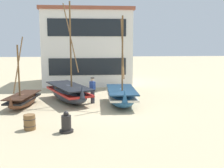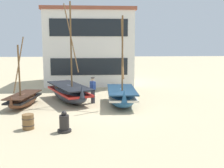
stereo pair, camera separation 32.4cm
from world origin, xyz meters
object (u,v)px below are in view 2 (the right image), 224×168
wooden_barrel (28,122)px  capstan_winch (64,124)px  fishing_boat_centre_large (122,96)px  fishing_boat_far_right (69,92)px  fishing_boat_near_left (23,99)px  harbor_building_main (89,47)px  fisherman_by_hull (93,90)px

wooden_barrel → capstan_winch: bearing=-16.2°
fishing_boat_centre_large → fishing_boat_far_right: fishing_boat_far_right is taller
fishing_boat_near_left → fishing_boat_far_right: 2.95m
capstan_winch → fishing_boat_centre_large: bearing=58.2°
fishing_boat_centre_large → capstan_winch: fishing_boat_centre_large is taller
capstan_winch → harbor_building_main: bearing=86.1°
fishing_boat_centre_large → wooden_barrel: size_ratio=7.82×
fishing_boat_centre_large → capstan_winch: bearing=-121.8°
fishing_boat_far_right → fisherman_by_hull: bearing=-20.8°
fishing_boat_far_right → wooden_barrel: bearing=-103.5°
fishing_boat_near_left → fishing_boat_far_right: fishing_boat_far_right is taller
fishing_boat_centre_large → fishing_boat_near_left: bearing=179.3°
fisherman_by_hull → wooden_barrel: size_ratio=2.41×
wooden_barrel → harbor_building_main: size_ratio=0.09×
fishing_boat_far_right → wooden_barrel: size_ratio=9.21×
fishing_boat_near_left → wooden_barrel: fishing_boat_near_left is taller
wooden_barrel → harbor_building_main: (2.70, 14.41, 3.14)m
fishing_boat_centre_large → capstan_winch: 5.85m
fishing_boat_centre_large → fisherman_by_hull: bearing=159.6°
fisherman_by_hull → capstan_winch: size_ratio=1.78×
fishing_boat_centre_large → wooden_barrel: (-4.76, -4.48, -0.23)m
fishing_boat_far_right → harbor_building_main: bearing=81.4°
capstan_winch → wooden_barrel: 1.75m
wooden_barrel → harbor_building_main: bearing=79.4°
fishing_boat_far_right → harbor_building_main: harbor_building_main is taller
fisherman_by_hull → wooden_barrel: (-2.96, -5.15, -0.48)m
fishing_boat_far_right → wooden_barrel: fishing_boat_far_right is taller
fishing_boat_centre_large → fisherman_by_hull: (-1.80, 0.67, 0.26)m
wooden_barrel → fishing_boat_far_right: bearing=76.5°
fishing_boat_far_right → fisherman_by_hull: 1.70m
fishing_boat_centre_large → fishing_boat_far_right: 3.61m
fishing_boat_centre_large → fishing_boat_far_right: size_ratio=0.85×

